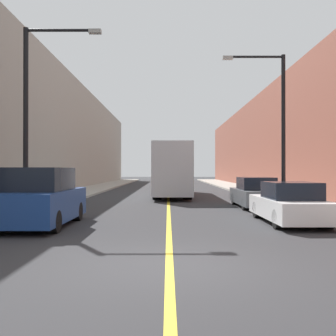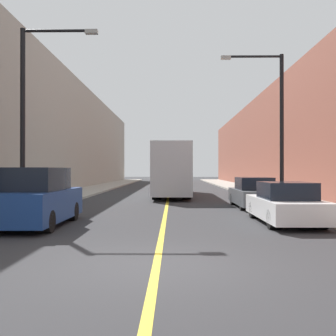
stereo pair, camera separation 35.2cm
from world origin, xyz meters
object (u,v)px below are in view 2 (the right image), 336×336
parked_suv_left (37,199)px  car_right_mid (253,194)px  car_right_near (285,205)px  bus (172,170)px  street_lamp_left (30,106)px  street_lamp_right (276,118)px

parked_suv_left → car_right_mid: bearing=37.7°
parked_suv_left → car_right_near: size_ratio=1.00×
bus → car_right_near: (4.01, -14.79, -1.24)m
street_lamp_left → street_lamp_right: size_ratio=0.99×
bus → parked_suv_left: 16.25m
car_right_mid → street_lamp_left: 11.14m
car_right_near → car_right_mid: (0.08, 5.78, 0.02)m
street_lamp_right → car_right_near: bearing=-101.6°
bus → street_lamp_left: (-5.65, -12.90, 2.55)m
car_right_mid → street_lamp_right: street_lamp_right is taller
bus → street_lamp_right: size_ratio=1.62×
bus → parked_suv_left: bearing=-105.8°
parked_suv_left → car_right_near: (8.43, 0.81, -0.24)m
car_right_near → street_lamp_right: 6.99m
parked_suv_left → bus: bearing=74.2°
car_right_near → street_lamp_left: 10.55m
parked_suv_left → street_lamp_right: street_lamp_right is taller
bus → car_right_mid: size_ratio=2.59×
car_right_near → street_lamp_left: street_lamp_left is taller
car_right_mid → street_lamp_right: 3.95m
car_right_near → street_lamp_right: street_lamp_right is taller
bus → car_right_near: bus is taller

